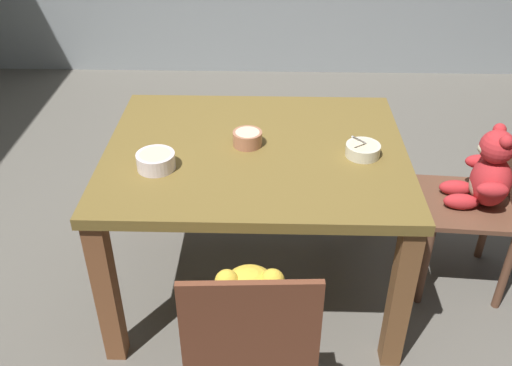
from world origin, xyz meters
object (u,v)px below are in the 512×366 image
object	(u,v)px
teddy_chair_near_front	(250,341)
porridge_bowl_terracotta_center	(247,138)
teddy_chair_near_right	(486,184)
porridge_bowl_cream_near_right	(363,150)
dining_table	(256,170)
porridge_bowl_white_near_left	(156,161)

from	to	relation	value
teddy_chair_near_front	porridge_bowl_terracotta_center	xyz separation A→B (m)	(-0.04, 0.88, 0.18)
teddy_chair_near_right	porridge_bowl_cream_near_right	distance (m)	0.59
dining_table	porridge_bowl_white_near_left	xyz separation A→B (m)	(-0.37, -0.16, 0.14)
porridge_bowl_terracotta_center	porridge_bowl_cream_near_right	distance (m)	0.46
porridge_bowl_white_near_left	porridge_bowl_cream_near_right	xyz separation A→B (m)	(0.79, 0.11, -0.01)
dining_table	teddy_chair_near_front	world-z (taller)	teddy_chair_near_front
teddy_chair_near_right	porridge_bowl_terracotta_center	size ratio (longest dim) A/B	7.41
porridge_bowl_white_near_left	porridge_bowl_terracotta_center	xyz separation A→B (m)	(0.34, 0.19, -0.00)
porridge_bowl_terracotta_center	porridge_bowl_cream_near_right	world-z (taller)	porridge_bowl_cream_near_right
dining_table	porridge_bowl_white_near_left	size ratio (longest dim) A/B	8.28
porridge_bowl_terracotta_center	teddy_chair_near_right	bearing A→B (deg)	1.00
dining_table	teddy_chair_near_front	bearing A→B (deg)	-89.46
teddy_chair_near_front	porridge_bowl_white_near_left	bearing A→B (deg)	25.85
porridge_bowl_white_near_left	porridge_bowl_cream_near_right	world-z (taller)	porridge_bowl_cream_near_right
porridge_bowl_white_near_left	porridge_bowl_cream_near_right	size ratio (longest dim) A/B	1.08
dining_table	teddy_chair_near_right	bearing A→B (deg)	2.62
teddy_chair_near_right	teddy_chair_near_front	bearing A→B (deg)	47.00
teddy_chair_near_right	porridge_bowl_white_near_left	distance (m)	1.37
porridge_bowl_cream_near_right	porridge_bowl_terracotta_center	bearing A→B (deg)	171.11
teddy_chair_near_right	porridge_bowl_white_near_left	world-z (taller)	teddy_chair_near_right
teddy_chair_near_right	porridge_bowl_white_near_left	size ratio (longest dim) A/B	6.01
teddy_chair_near_right	porridge_bowl_cream_near_right	xyz separation A→B (m)	(-0.55, -0.09, 0.21)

